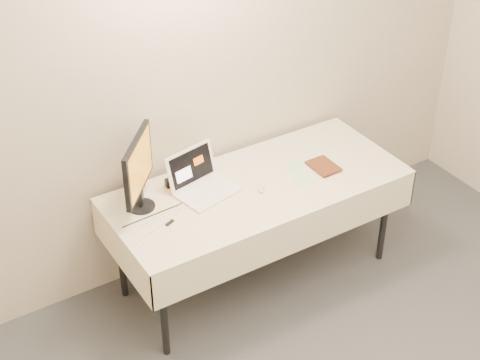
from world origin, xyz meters
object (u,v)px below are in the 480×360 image
monitor (138,168)px  book (315,158)px  table (257,193)px  laptop (201,182)px

monitor → book: 1.12m
table → laptop: bearing=156.9°
table → book: 0.42m
table → monitor: (-0.70, 0.16, 0.33)m
laptop → book: bearing=-27.7°
laptop → monitor: bearing=164.3°
monitor → book: bearing=-60.4°
laptop → monitor: (-0.38, 0.03, 0.21)m
table → laptop: laptop is taller
table → book: book is taller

